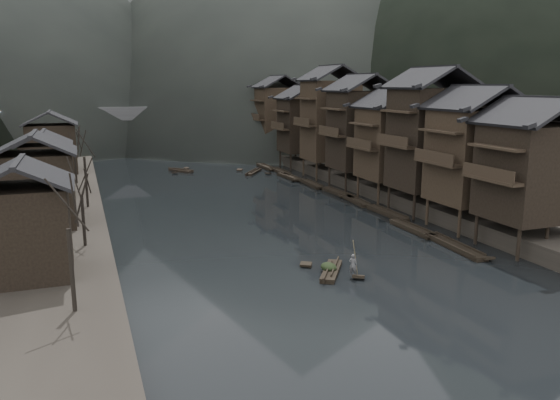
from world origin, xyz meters
name	(u,v)px	position (x,y,z in m)	size (l,w,h in m)	color
water	(296,243)	(0.00, 0.00, 0.00)	(300.00, 300.00, 0.00)	black
right_bank	(397,157)	(35.00, 40.00, 0.90)	(40.00, 200.00, 1.80)	#2D2823
stilt_houses	(364,119)	(17.28, 19.94, 8.95)	(9.00, 67.60, 16.21)	black
left_houses	(43,159)	(-20.50, 20.12, 5.66)	(8.10, 53.20, 8.73)	black
bare_trees	(79,166)	(-17.00, 9.43, 6.19)	(3.69, 45.77, 7.37)	black
moored_sampans	(321,188)	(11.97, 21.15, 0.20)	(2.92, 63.09, 0.47)	black
midriver_boats	(221,171)	(3.45, 39.50, 0.20)	(14.09, 10.27, 0.45)	black
stone_bridge	(165,125)	(0.00, 72.00, 5.11)	(40.00, 6.00, 9.00)	#4C4C4F
hero_sampan	(331,270)	(-0.42, -7.98, 0.20)	(3.43, 4.62, 0.44)	black
cargo_heap	(329,262)	(-0.55, -7.78, 0.76)	(1.10, 1.43, 0.66)	black
boatman	(353,262)	(0.53, -9.43, 1.22)	(0.57, 0.37, 1.57)	#5E5E60
bamboo_pole	(357,226)	(0.73, -9.43, 3.74)	(0.06, 0.06, 4.09)	#8C7A51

